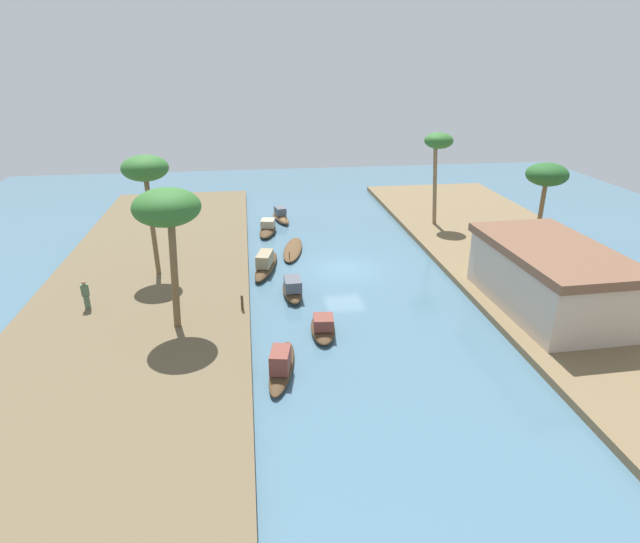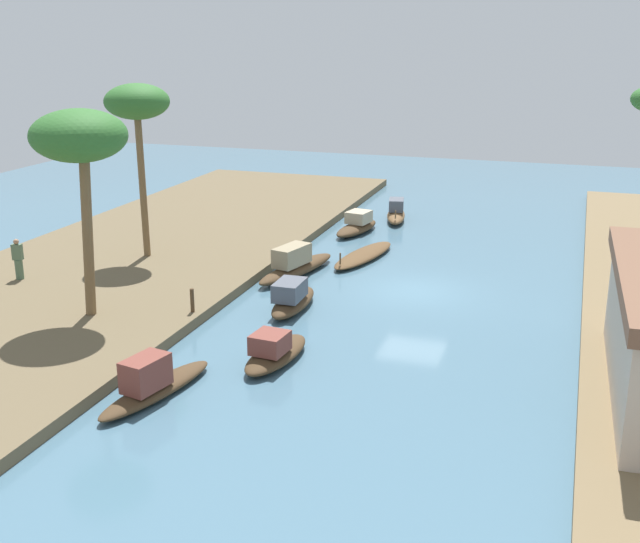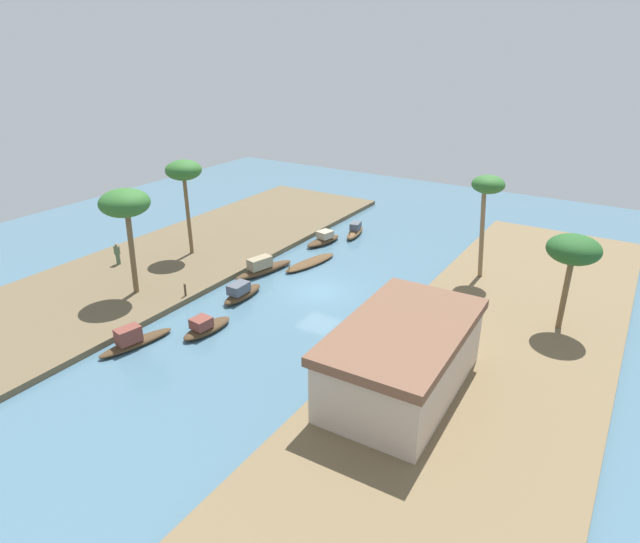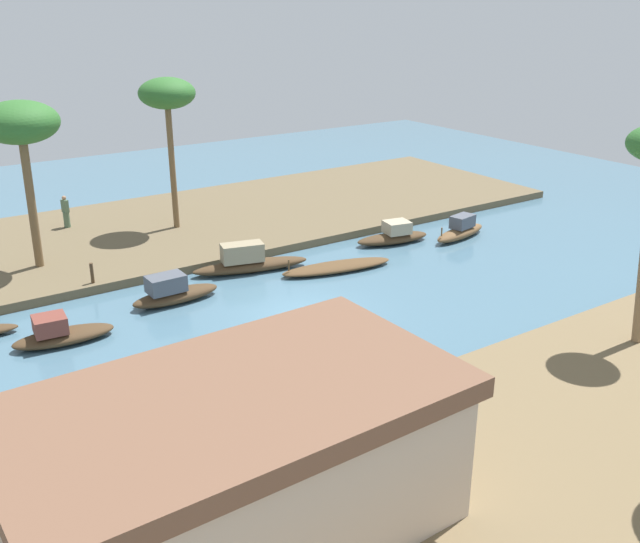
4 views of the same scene
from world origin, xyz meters
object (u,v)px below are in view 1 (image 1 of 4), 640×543
at_px(sampan_open_hull, 266,264).
at_px(palm_tree_left_far, 167,210).
at_px(riverside_building, 550,277).
at_px(sampan_foreground, 281,216).
at_px(sampan_downstream_large, 323,326).
at_px(mooring_post, 242,303).
at_px(palm_tree_right_short, 438,145).
at_px(sampan_with_tall_canopy, 268,229).
at_px(sampan_with_red_awning, 293,249).
at_px(sampan_upstream_small, 281,365).
at_px(palm_tree_left_near, 145,171).
at_px(person_on_near_bank, 86,296).
at_px(palm_tree_right_tall, 547,176).
at_px(sampan_near_left_bank, 292,289).

distance_m(sampan_open_hull, palm_tree_left_far, 10.69).
bearing_deg(palm_tree_left_far, riverside_building, 88.14).
relative_size(sampan_foreground, sampan_downstream_large, 1.07).
distance_m(mooring_post, palm_tree_right_short, 21.16).
bearing_deg(sampan_with_tall_canopy, sampan_with_red_awning, 30.28).
bearing_deg(sampan_upstream_small, palm_tree_right_short, 156.52).
height_order(sampan_open_hull, mooring_post, sampan_open_hull).
height_order(palm_tree_left_near, palm_tree_left_far, palm_tree_left_near).
distance_m(sampan_downstream_large, sampan_with_tall_canopy, 16.55).
height_order(sampan_upstream_small, sampan_with_tall_canopy, sampan_upstream_small).
bearing_deg(person_on_near_bank, riverside_building, 158.08).
bearing_deg(palm_tree_right_short, sampan_with_tall_canopy, -92.41).
xyz_separation_m(sampan_upstream_small, palm_tree_right_tall, (-14.28, 19.86, 4.73)).
relative_size(sampan_with_tall_canopy, palm_tree_right_tall, 0.69).
xyz_separation_m(mooring_post, riverside_building, (1.91, 16.19, 1.34)).
height_order(palm_tree_right_short, riverside_building, palm_tree_right_short).
xyz_separation_m(sampan_near_left_bank, sampan_downstream_large, (4.62, 1.13, -0.08)).
xyz_separation_m(sampan_open_hull, sampan_downstream_large, (8.69, 2.49, -0.09)).
bearing_deg(palm_tree_left_near, sampan_with_red_awning, 112.78).
height_order(sampan_foreground, person_on_near_bank, person_on_near_bank).
bearing_deg(sampan_upstream_small, sampan_foreground, -172.15).
relative_size(sampan_upstream_small, riverside_building, 0.48).
relative_size(sampan_open_hull, palm_tree_left_near, 0.71).
bearing_deg(palm_tree_right_tall, palm_tree_left_far, -68.20).
relative_size(sampan_with_tall_canopy, palm_tree_left_far, 0.55).
distance_m(palm_tree_left_far, palm_tree_right_tall, 26.59).
relative_size(palm_tree_left_far, palm_tree_right_tall, 1.24).
height_order(person_on_near_bank, palm_tree_left_far, palm_tree_left_far).
height_order(sampan_open_hull, palm_tree_right_short, palm_tree_right_short).
bearing_deg(sampan_with_tall_canopy, sampan_foreground, 170.16).
xyz_separation_m(mooring_post, palm_tree_right_tall, (-8.58, 21.54, 4.35)).
relative_size(sampan_downstream_large, riverside_building, 0.37).
relative_size(sampan_near_left_bank, person_on_near_bank, 2.18).
height_order(sampan_with_tall_canopy, palm_tree_right_tall, palm_tree_right_tall).
relative_size(sampan_downstream_large, sampan_with_tall_canopy, 0.90).
bearing_deg(sampan_near_left_bank, sampan_open_hull, -162.37).
height_order(person_on_near_bank, palm_tree_right_short, palm_tree_right_short).
distance_m(mooring_post, palm_tree_left_far, 6.53).
relative_size(palm_tree_left_near, riverside_building, 0.77).
distance_m(sampan_with_red_awning, sampan_with_tall_canopy, 4.75).
bearing_deg(person_on_near_bank, sampan_foreground, -140.03).
distance_m(sampan_upstream_small, palm_tree_left_near, 14.90).
xyz_separation_m(sampan_near_left_bank, sampan_with_tall_canopy, (-11.81, -0.88, -0.07)).
relative_size(sampan_upstream_small, palm_tree_right_short, 0.63).
relative_size(sampan_near_left_bank, sampan_downstream_large, 1.01).
relative_size(sampan_with_red_awning, sampan_foreground, 1.39).
bearing_deg(palm_tree_left_near, sampan_open_hull, 93.64).
bearing_deg(palm_tree_right_short, palm_tree_left_near, -69.56).
bearing_deg(palm_tree_right_short, palm_tree_left_far, -51.16).
xyz_separation_m(sampan_with_tall_canopy, mooring_post, (14.04, -2.00, 0.43)).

